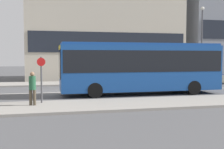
% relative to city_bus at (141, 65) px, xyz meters
% --- Properties ---
extents(ground_plane, '(120.00, 120.00, 0.00)m').
position_rel_city_bus_xyz_m(ground_plane, '(-5.13, 2.15, -2.00)').
color(ground_plane, '#4F4F51').
extents(sidewalk_near, '(44.00, 3.50, 0.13)m').
position_rel_city_bus_xyz_m(sidewalk_near, '(-5.13, -4.10, -1.93)').
color(sidewalk_near, gray).
rests_on(sidewalk_near, ground_plane).
extents(sidewalk_far, '(44.00, 3.50, 0.13)m').
position_rel_city_bus_xyz_m(sidewalk_far, '(-5.13, 8.40, -1.93)').
color(sidewalk_far, gray).
rests_on(sidewalk_far, ground_plane).
extents(lane_centerline, '(41.80, 0.16, 0.01)m').
position_rel_city_bus_xyz_m(lane_centerline, '(-5.13, 2.15, -1.99)').
color(lane_centerline, silver).
rests_on(lane_centerline, ground_plane).
extents(apartment_block_left_tower, '(17.99, 5.64, 15.07)m').
position_rel_city_bus_xyz_m(apartment_block_left_tower, '(0.47, 14.43, 5.53)').
color(apartment_block_left_tower, beige).
rests_on(apartment_block_left_tower, ground_plane).
extents(city_bus, '(10.97, 2.54, 3.48)m').
position_rel_city_bus_xyz_m(city_bus, '(0.00, 0.00, 0.00)').
color(city_bus, '#194793').
rests_on(city_bus, ground_plane).
extents(parked_car_0, '(4.21, 1.74, 1.34)m').
position_rel_city_bus_xyz_m(parked_car_0, '(7.85, 5.70, -1.36)').
color(parked_car_0, '#A39E84').
rests_on(parked_car_0, ground_plane).
extents(pedestrian_near_stop, '(0.34, 0.34, 1.69)m').
position_rel_city_bus_xyz_m(pedestrian_near_stop, '(-6.99, -3.73, -0.91)').
color(pedestrian_near_stop, '#4C4233').
rests_on(pedestrian_near_stop, sidewalk_near).
extents(bus_stop_sign, '(0.44, 0.12, 2.44)m').
position_rel_city_bus_xyz_m(bus_stop_sign, '(-6.56, -3.05, -0.43)').
color(bus_stop_sign, '#4C4C51').
rests_on(bus_stop_sign, sidewalk_near).
extents(street_lamp, '(0.36, 0.36, 7.42)m').
position_rel_city_bus_xyz_m(street_lamp, '(8.90, 7.24, 2.62)').
color(street_lamp, '#4C4C51').
rests_on(street_lamp, sidewalk_far).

